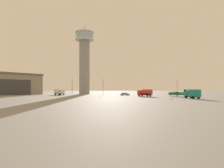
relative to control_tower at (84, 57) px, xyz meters
The scene contains 12 objects.
ground_plane 64.36m from the control_tower, 80.63° to the right, with size 400.00×400.00×0.00m, color gray.
control_tower is the anchor object (origin of this frame).
hangar 46.03m from the control_tower, behind, with size 38.45×38.37×11.68m.
airplane_green 60.31m from the control_tower, 44.08° to the right, with size 7.81×9.93×2.95m.
truck_fuel_tanker_red 50.75m from the control_tower, 53.77° to the right, with size 5.97×6.19×3.04m.
truck_box_white 29.55m from the control_tower, 123.85° to the right, with size 5.74×5.47×2.88m.
truck_box_teal 70.98m from the control_tower, 55.18° to the right, with size 3.72×5.95×3.08m.
car_blue 38.69m from the control_tower, 49.93° to the right, with size 4.86×3.57×1.37m.
light_post_west 57.07m from the control_tower, 12.53° to the right, with size 0.44×0.44×8.14m.
light_post_east 18.73m from the control_tower, 144.23° to the right, with size 0.44×0.44×9.19m.
light_post_centre 23.32m from the control_tower, 47.68° to the right, with size 0.44×0.44×8.87m.
traffic_cone_near_left 70.77m from the control_tower, 64.03° to the right, with size 0.36×0.36×0.57m.
Camera 1 is at (-4.28, -58.22, 3.51)m, focal length 30.97 mm.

